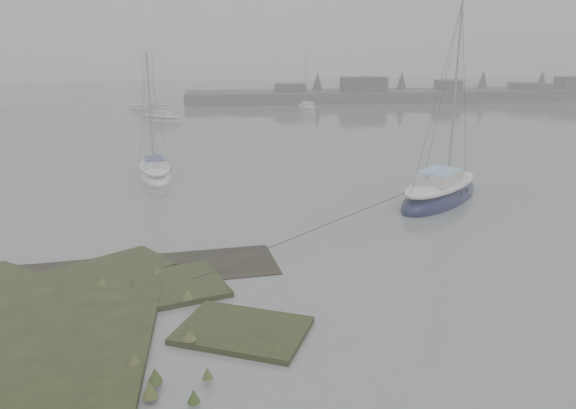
# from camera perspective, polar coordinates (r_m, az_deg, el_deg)

# --- Properties ---
(ground) EXTENTS (160.00, 160.00, 0.00)m
(ground) POSITION_cam_1_polar(r_m,az_deg,el_deg) (45.37, -7.18, 6.08)
(ground) COLOR slate
(ground) RESTS_ON ground
(far_shoreline) EXTENTS (60.00, 8.00, 4.15)m
(far_shoreline) POSITION_cam_1_polar(r_m,az_deg,el_deg) (81.46, 12.23, 10.90)
(far_shoreline) COLOR #4C4F51
(far_shoreline) RESTS_ON ground
(sailboat_main) EXTENTS (7.01, 7.07, 10.58)m
(sailboat_main) POSITION_cam_1_polar(r_m,az_deg,el_deg) (29.93, 15.16, 1.02)
(sailboat_main) COLOR #0D1135
(sailboat_main) RESTS_ON ground
(sailboat_white) EXTENTS (2.78, 5.88, 7.97)m
(sailboat_white) POSITION_cam_1_polar(r_m,az_deg,el_deg) (34.81, -13.34, 3.10)
(sailboat_white) COLOR silver
(sailboat_white) RESTS_ON ground
(sailboat_far_a) EXTENTS (5.26, 4.65, 7.50)m
(sailboat_far_a) POSITION_cam_1_polar(r_m,az_deg,el_deg) (59.21, -12.75, 8.40)
(sailboat_far_a) COLOR #A1A5AA
(sailboat_far_a) RESTS_ON ground
(sailboat_far_b) EXTENTS (2.14, 5.32, 7.33)m
(sailboat_far_b) POSITION_cam_1_polar(r_m,az_deg,el_deg) (66.59, 1.94, 9.60)
(sailboat_far_b) COLOR #ADB3B7
(sailboat_far_b) RESTS_ON ground
(sailboat_far_c) EXTENTS (5.26, 2.56, 7.12)m
(sailboat_far_c) POSITION_cam_1_polar(r_m,az_deg,el_deg) (70.44, -13.76, 9.51)
(sailboat_far_c) COLOR #9EA1A8
(sailboat_far_c) RESTS_ON ground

